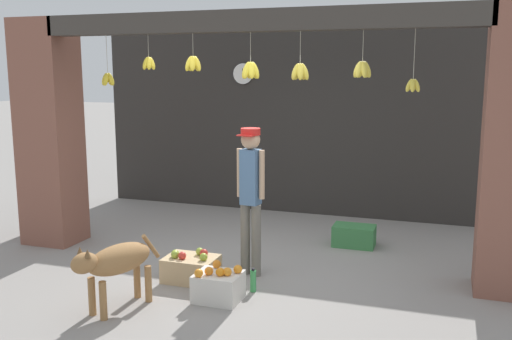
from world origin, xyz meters
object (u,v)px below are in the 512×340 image
(dog, at_px, (116,262))
(wall_clock, at_px, (243,74))
(shopkeeper, at_px, (251,189))
(fruit_crate_apples, at_px, (191,268))
(water_bottle, at_px, (253,281))
(fruit_crate_oranges, at_px, (218,285))
(produce_box_green, at_px, (354,236))

(dog, height_order, wall_clock, wall_clock)
(shopkeeper, distance_m, fruit_crate_apples, 1.11)
(dog, xyz_separation_m, water_bottle, (1.12, 0.87, -0.37))
(fruit_crate_oranges, xyz_separation_m, wall_clock, (-1.09, 3.78, 2.12))
(shopkeeper, bearing_deg, water_bottle, 120.15)
(shopkeeper, distance_m, produce_box_green, 1.96)
(shopkeeper, bearing_deg, fruit_crate_apples, 42.95)
(water_bottle, bearing_deg, produce_box_green, 68.58)
(water_bottle, bearing_deg, shopkeeper, 112.03)
(wall_clock, bearing_deg, fruit_crate_oranges, -73.90)
(fruit_crate_oranges, height_order, wall_clock, wall_clock)
(shopkeeper, height_order, water_bottle, shopkeeper)
(produce_box_green, relative_size, wall_clock, 1.55)
(dog, xyz_separation_m, produce_box_green, (1.88, 2.82, -0.35))
(wall_clock, bearing_deg, fruit_crate_apples, -80.05)
(fruit_crate_oranges, bearing_deg, fruit_crate_apples, 140.45)
(dog, distance_m, fruit_crate_apples, 1.08)
(dog, relative_size, fruit_crate_oranges, 2.22)
(produce_box_green, bearing_deg, dog, -123.77)
(dog, relative_size, fruit_crate_apples, 1.77)
(dog, xyz_separation_m, wall_clock, (-0.24, 4.32, 1.78))
(dog, distance_m, water_bottle, 1.47)
(shopkeeper, distance_m, water_bottle, 1.03)
(fruit_crate_apples, height_order, produce_box_green, fruit_crate_apples)
(fruit_crate_apples, distance_m, wall_clock, 4.03)
(fruit_crate_oranges, distance_m, wall_clock, 4.47)
(shopkeeper, bearing_deg, produce_box_green, -115.08)
(water_bottle, relative_size, wall_clock, 0.73)
(produce_box_green, height_order, water_bottle, produce_box_green)
(produce_box_green, height_order, wall_clock, wall_clock)
(dog, relative_size, wall_clock, 2.88)
(fruit_crate_oranges, bearing_deg, water_bottle, 51.00)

